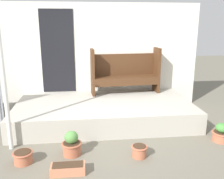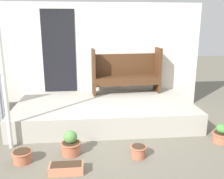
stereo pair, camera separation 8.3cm
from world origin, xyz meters
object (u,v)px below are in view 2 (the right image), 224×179
Objects in this scene: flower_pot_middle at (71,144)px; flower_pot_right at (138,151)px; bench at (126,71)px; flower_pot_left at (22,156)px; support_post at (4,83)px; planter_box_rect at (66,168)px; flower_pot_far_right at (222,134)px.

flower_pot_middle reaches higher than flower_pot_right.
bench reaches higher than flower_pot_left.
flower_pot_middle is (1.06, -0.34, -0.97)m from support_post.
flower_pot_right is (1.09, -0.20, -0.07)m from flower_pot_middle.
planter_box_rect is at bearing -163.17° from flower_pot_right.
flower_pot_right is 1.18m from planter_box_rect.
flower_pot_right is 1.67m from flower_pot_far_right.
support_post is 5.56× the size of flower_pot_middle.
bench is at bearing 49.97° from flower_pot_left.
bench is 5.35× the size of flower_pot_left.
support_post is 2.45m from flower_pot_right.
flower_pot_far_right is at bearing -2.24° from support_post.
flower_pot_middle is at bearing 169.81° from flower_pot_right.
flower_pot_far_right is (1.48, -1.99, -0.82)m from bench.
bench is at bearing 126.63° from flower_pot_far_right.
flower_pot_right is at bearing -166.67° from flower_pot_far_right.
flower_pot_middle is 2.72m from flower_pot_far_right.
flower_pot_left is at bearing -173.99° from flower_pot_far_right.
flower_pot_left is at bearing -134.21° from bench.
flower_pot_middle is at bearing 13.29° from flower_pot_left.
support_post is 1.37× the size of bench.
flower_pot_far_right reaches higher than planter_box_rect.
support_post reaches higher than bench.
bench reaches higher than planter_box_rect.
planter_box_rect is (1.02, -0.87, -1.08)m from support_post.
bench is (2.29, 1.84, -0.18)m from support_post.
flower_pot_left is 3.47m from flower_pot_far_right.
flower_pot_right is at bearing -97.69° from bench.
bench is 3.19m from flower_pot_left.
bench is 2.53m from flower_pot_right.
planter_box_rect is (-1.27, -2.71, -0.90)m from bench.
flower_pot_far_right is (2.72, 0.19, -0.03)m from flower_pot_middle.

